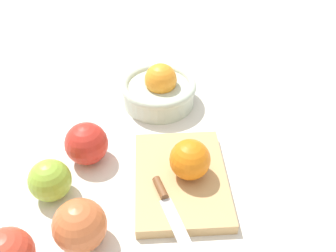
{
  "coord_description": "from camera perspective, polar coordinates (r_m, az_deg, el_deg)",
  "views": [
    {
      "loc": [
        0.51,
        -0.03,
        0.53
      ],
      "look_at": [
        -0.05,
        0.07,
        0.04
      ],
      "focal_mm": 40.13,
      "sensor_mm": 36.0,
      "label": 1
    }
  ],
  "objects": [
    {
      "name": "ground_plane",
      "position": [
        0.74,
        -4.97,
        -5.42
      ],
      "size": [
        2.4,
        2.4,
        0.0
      ],
      "primitive_type": "plane",
      "color": "silver"
    },
    {
      "name": "bowl",
      "position": [
        0.86,
        -1.38,
        5.54
      ],
      "size": [
        0.17,
        0.17,
        0.1
      ],
      "color": "beige",
      "rests_on": "ground_plane"
    },
    {
      "name": "cutting_board",
      "position": [
        0.69,
        1.96,
        -8.03
      ],
      "size": [
        0.25,
        0.19,
        0.02
      ],
      "primitive_type": "cube",
      "rotation": [
        0.0,
        0.0,
        -0.13
      ],
      "color": "tan",
      "rests_on": "ground_plane"
    },
    {
      "name": "orange_on_board",
      "position": [
        0.66,
        3.35,
        -5.12
      ],
      "size": [
        0.07,
        0.07,
        0.07
      ],
      "primitive_type": "sphere",
      "color": "orange",
      "rests_on": "cutting_board"
    },
    {
      "name": "knife",
      "position": [
        0.63,
        -0.14,
        -11.66
      ],
      "size": [
        0.16,
        0.04,
        0.01
      ],
      "color": "silver",
      "rests_on": "cutting_board"
    },
    {
      "name": "apple_front_right",
      "position": [
        0.6,
        -13.26,
        -14.49
      ],
      "size": [
        0.08,
        0.08,
        0.08
      ],
      "primitive_type": "sphere",
      "color": "#CC6638",
      "rests_on": "ground_plane"
    },
    {
      "name": "apple_front_right_3",
      "position": [
        0.68,
        -17.49,
        -7.87
      ],
      "size": [
        0.07,
        0.07,
        0.07
      ],
      "primitive_type": "sphere",
      "color": "#8EB738",
      "rests_on": "ground_plane"
    },
    {
      "name": "apple_front_center",
      "position": [
        0.73,
        -12.27,
        -2.62
      ],
      "size": [
        0.08,
        0.08,
        0.08
      ],
      "primitive_type": "sphere",
      "color": "red",
      "rests_on": "ground_plane"
    }
  ]
}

